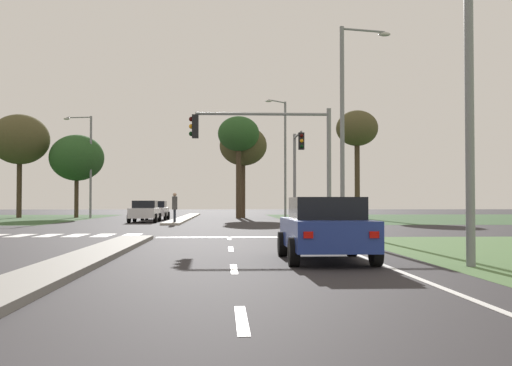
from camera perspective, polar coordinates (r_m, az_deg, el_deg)
name	(u,v)px	position (r m, az deg, el deg)	size (l,w,h in m)	color
ground_plane	(158,230)	(33.78, -8.39, -4.04)	(200.00, 200.00, 0.00)	#282628
grass_verge_far_right	(473,218)	(62.21, 18.16, -2.88)	(35.00, 35.00, 0.01)	#2D4C28
median_island_near	(72,264)	(15.01, -15.53, -6.70)	(1.20, 22.00, 0.14)	gray
median_island_far	(186,218)	(58.69, -6.01, -2.97)	(1.20, 36.00, 0.14)	#ADA89E
lane_dash_near	(242,320)	(8.06, -1.24, -11.65)	(0.14, 2.00, 0.01)	silver
lane_dash_second	(234,269)	(14.00, -1.91, -7.40)	(0.14, 2.00, 0.01)	silver
lane_dash_third	(231,249)	(19.98, -2.18, -5.68)	(0.14, 2.00, 0.01)	silver
lane_dash_fourth	(229,238)	(25.97, -2.32, -4.76)	(0.14, 2.00, 0.01)	silver
edge_line_right	(374,261)	(16.05, 10.12, -6.64)	(0.14, 24.00, 0.01)	silver
stop_bar_near	(237,237)	(26.63, -1.68, -4.68)	(6.40, 0.50, 0.01)	silver
crosswalk_bar_second	(21,236)	(29.67, -19.56, -4.28)	(0.70, 2.80, 0.01)	silver
crosswalk_bar_third	(48,236)	(29.36, -17.40, -4.33)	(0.70, 2.80, 0.01)	silver
crosswalk_bar_fourth	(76,235)	(29.10, -15.21, -4.37)	(0.70, 2.80, 0.01)	silver
crosswalk_bar_fifth	(103,235)	(28.87, -12.97, -4.41)	(0.70, 2.80, 0.01)	silver
crosswalk_bar_sixth	(131,235)	(28.69, -10.70, -4.44)	(0.70, 2.80, 0.01)	silver
car_blue_near	(325,228)	(15.96, 5.99, -3.90)	(2.03, 4.34, 1.52)	navy
car_white_second	(145,211)	(47.53, -9.53, -2.40)	(2.02, 4.62, 1.53)	silver
car_silver_third	(156,210)	(53.81, -8.60, -2.33)	(1.98, 4.57, 1.51)	#B7B7BC
traffic_signal_far_right	(297,162)	(39.14, 3.55, 1.84)	(0.32, 3.87, 5.59)	gray
traffic_signal_near_right	(275,146)	(27.17, 1.64, 3.20)	(5.83, 0.32, 5.27)	gray
street_lamp_near	(476,52)	(15.53, 18.38, 10.60)	(1.49, 1.40, 8.36)	gray
street_lamp_second	(346,117)	(30.71, 7.77, 5.61)	(2.48, 0.75, 9.45)	gray
street_lamp_third	(284,153)	(58.13, 2.40, 2.57)	(1.95, 1.88, 10.26)	gray
street_lamp_fourth	(88,161)	(61.62, -14.21, 1.88)	(2.67, 0.72, 9.19)	gray
pedestrian_at_median	(175,204)	(42.67, -7.00, -1.82)	(0.34, 0.34, 1.88)	#232833
treeline_second	(20,140)	(64.60, -19.63, 3.52)	(5.39, 5.39, 9.48)	#423323
treeline_third	(77,158)	(63.11, -15.14, 2.09)	(4.98, 4.98, 7.62)	#423323
treeline_fourth	(239,135)	(58.58, -1.51, 4.13)	(3.64, 3.64, 9.01)	#423323
treeline_fifth	(243,146)	(60.73, -1.10, 3.19)	(4.32, 4.32, 8.44)	#423323
treeline_sixth	(357,130)	(59.60, 8.67, 4.54)	(3.72, 3.72, 9.56)	#423323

